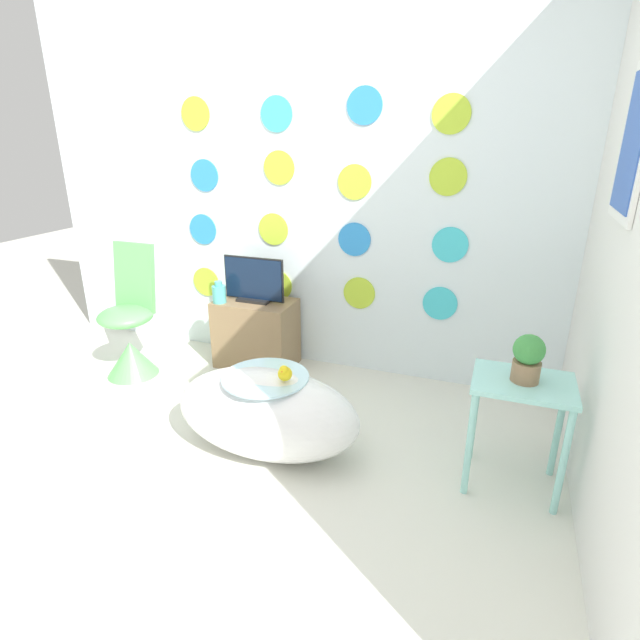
{
  "coord_description": "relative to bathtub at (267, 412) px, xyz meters",
  "views": [
    {
      "loc": [
        1.2,
        -1.35,
        1.59
      ],
      "look_at": [
        0.38,
        0.85,
        0.7
      ],
      "focal_mm": 28.0,
      "sensor_mm": 36.0,
      "label": 1
    }
  ],
  "objects": [
    {
      "name": "chair",
      "position": [
        -1.27,
        0.48,
        0.05
      ],
      "size": [
        0.36,
        0.37,
        0.9
      ],
      "color": "#66C166",
      "rests_on": "ground_plane"
    },
    {
      "name": "tv",
      "position": [
        -0.53,
        0.92,
        0.4
      ],
      "size": [
        0.44,
        0.12,
        0.31
      ],
      "color": "black",
      "rests_on": "tv_cabinet"
    },
    {
      "name": "potted_plant_left",
      "position": [
        1.2,
        0.16,
        0.44
      ],
      "size": [
        0.14,
        0.14,
        0.22
      ],
      "color": "#8C6B4C",
      "rests_on": "side_table"
    },
    {
      "name": "wall_right",
      "position": [
        1.5,
        0.23,
        1.08
      ],
      "size": [
        0.06,
        2.78,
        2.6
      ],
      "color": "silver",
      "rests_on": "ground_plane"
    },
    {
      "name": "vase",
      "position": [
        -0.75,
        0.81,
        0.32
      ],
      "size": [
        0.09,
        0.09,
        0.15
      ],
      "color": "#51B2AD",
      "rests_on": "tv_cabinet"
    },
    {
      "name": "bathtub",
      "position": [
        0.0,
        0.0,
        0.0
      ],
      "size": [
        1.0,
        0.54,
        0.45
      ],
      "color": "white",
      "rests_on": "ground_plane"
    },
    {
      "name": "ground_plane",
      "position": [
        -0.15,
        -0.66,
        -0.23
      ],
      "size": [
        12.0,
        12.0,
        0.0
      ],
      "primitive_type": "plane",
      "color": "silver"
    },
    {
      "name": "rubber_duck",
      "position": [
        0.12,
        -0.03,
        0.26
      ],
      "size": [
        0.07,
        0.08,
        0.08
      ],
      "color": "yellow",
      "rests_on": "bathtub"
    },
    {
      "name": "side_table",
      "position": [
        1.2,
        0.16,
        0.21
      ],
      "size": [
        0.44,
        0.34,
        0.55
      ],
      "color": "#99E0D8",
      "rests_on": "ground_plane"
    },
    {
      "name": "tv_cabinet",
      "position": [
        -0.53,
        0.91,
        0.02
      ],
      "size": [
        0.55,
        0.34,
        0.48
      ],
      "color": "#8E704C",
      "rests_on": "ground_plane"
    },
    {
      "name": "wall_back_dotted",
      "position": [
        -0.15,
        1.13,
        1.07
      ],
      "size": [
        4.26,
        0.05,
        2.6
      ],
      "color": "white",
      "rests_on": "ground_plane"
    }
  ]
}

